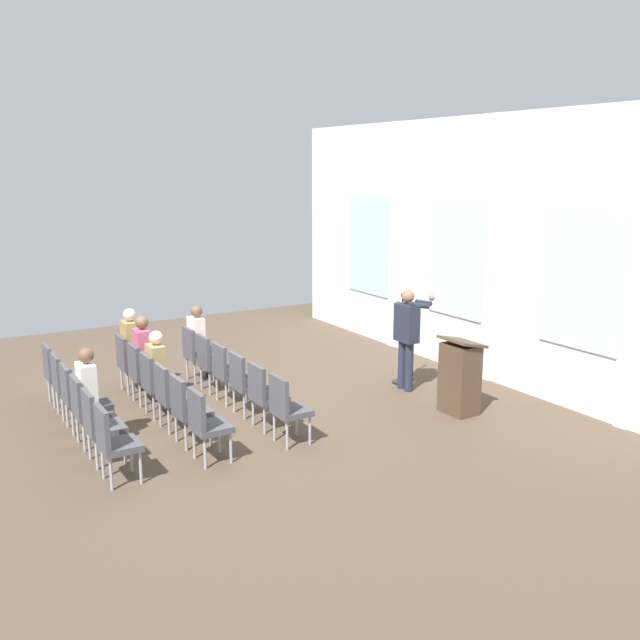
{
  "coord_description": "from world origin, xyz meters",
  "views": [
    {
      "loc": [
        9.34,
        -3.41,
        3.61
      ],
      "look_at": [
        0.18,
        2.11,
        1.25
      ],
      "focal_mm": 39.44,
      "sensor_mm": 36.0,
      "label": 1
    }
  ],
  "objects_px": {
    "chair_r1_c0": "(129,360)",
    "chair_r1_c5": "(206,421)",
    "chair_r2_c1": "(65,381)",
    "chair_r2_c2": "(75,393)",
    "lectern": "(460,377)",
    "chair_r1_c3": "(170,393)",
    "audience_r1_c0": "(133,346)",
    "chair_r0_c3": "(244,380)",
    "chair_r1_c1": "(141,370)",
    "chair_r2_c0": "(56,370)",
    "chair_r2_c5": "(113,439)",
    "chair_r0_c5": "(287,405)",
    "chair_r1_c4": "(187,406)",
    "speaker": "(407,332)",
    "chair_r1_c2": "(155,381)",
    "chair_r0_c2": "(226,369)",
    "audience_r1_c1": "(146,355)",
    "audience_r2_c3": "(91,391)",
    "chair_r2_c4": "(99,422)",
    "chair_r0_c1": "(210,360)",
    "chair_r0_c4": "(264,392)",
    "mic_stand": "(401,364)",
    "audience_r0_c0": "(199,339)",
    "chair_r2_c3": "(86,407)",
    "chair_r0_c0": "(195,351)",
    "audience_r1_c2": "(160,368)"
  },
  "relations": [
    {
      "from": "chair_r1_c0",
      "to": "chair_r1_c5",
      "type": "xyz_separation_m",
      "value": [
        3.25,
        0.0,
        0.0
      ]
    },
    {
      "from": "chair_r2_c1",
      "to": "chair_r2_c2",
      "type": "height_order",
      "value": "same"
    },
    {
      "from": "lectern",
      "to": "chair_r1_c3",
      "type": "height_order",
      "value": "lectern"
    },
    {
      "from": "audience_r1_c0",
      "to": "chair_r0_c3",
      "type": "bearing_deg",
      "value": 28.37
    },
    {
      "from": "chair_r1_c0",
      "to": "chair_r2_c2",
      "type": "relative_size",
      "value": 1.0
    },
    {
      "from": "chair_r1_c1",
      "to": "chair_r2_c0",
      "type": "bearing_deg",
      "value": -119.88
    },
    {
      "from": "chair_r2_c2",
      "to": "chair_r2_c5",
      "type": "relative_size",
      "value": 1.0
    },
    {
      "from": "chair_r0_c5",
      "to": "chair_r1_c4",
      "type": "bearing_deg",
      "value": -119.88
    },
    {
      "from": "speaker",
      "to": "lectern",
      "type": "height_order",
      "value": "speaker"
    },
    {
      "from": "chair_r1_c2",
      "to": "chair_r2_c2",
      "type": "relative_size",
      "value": 1.0
    },
    {
      "from": "chair_r1_c0",
      "to": "chair_r2_c5",
      "type": "bearing_deg",
      "value": -19.2
    },
    {
      "from": "chair_r0_c2",
      "to": "audience_r1_c1",
      "type": "height_order",
      "value": "audience_r1_c1"
    },
    {
      "from": "chair_r1_c2",
      "to": "audience_r2_c3",
      "type": "distance_m",
      "value": 1.25
    },
    {
      "from": "chair_r2_c4",
      "to": "chair_r1_c4",
      "type": "bearing_deg",
      "value": 90.0
    },
    {
      "from": "chair_r1_c2",
      "to": "chair_r1_c3",
      "type": "xyz_separation_m",
      "value": [
        0.65,
        0.0,
        0.0
      ]
    },
    {
      "from": "chair_r0_c3",
      "to": "chair_r0_c1",
      "type": "bearing_deg",
      "value": 180.0
    },
    {
      "from": "speaker",
      "to": "chair_r0_c4",
      "type": "relative_size",
      "value": 1.77
    },
    {
      "from": "chair_r0_c2",
      "to": "audience_r1_c0",
      "type": "xyz_separation_m",
      "value": [
        -1.3,
        -1.05,
        0.23
      ]
    },
    {
      "from": "chair_r1_c3",
      "to": "mic_stand",
      "type": "bearing_deg",
      "value": 90.72
    },
    {
      "from": "chair_r1_c0",
      "to": "chair_r2_c2",
      "type": "bearing_deg",
      "value": -41.03
    },
    {
      "from": "chair_r1_c0",
      "to": "chair_r0_c3",
      "type": "bearing_deg",
      "value": 30.12
    },
    {
      "from": "audience_r0_c0",
      "to": "chair_r1_c2",
      "type": "distance_m",
      "value": 1.79
    },
    {
      "from": "audience_r1_c1",
      "to": "chair_r2_c2",
      "type": "height_order",
      "value": "audience_r1_c1"
    },
    {
      "from": "audience_r0_c0",
      "to": "audience_r1_c1",
      "type": "distance_m",
      "value": 1.31
    },
    {
      "from": "chair_r1_c2",
      "to": "chair_r1_c4",
      "type": "bearing_deg",
      "value": 0.0
    },
    {
      "from": "chair_r0_c4",
      "to": "audience_r0_c0",
      "type": "bearing_deg",
      "value": 178.2
    },
    {
      "from": "audience_r0_c0",
      "to": "chair_r1_c0",
      "type": "xyz_separation_m",
      "value": [
        0.0,
        -1.21,
        -0.2
      ]
    },
    {
      "from": "chair_r1_c4",
      "to": "chair_r2_c0",
      "type": "xyz_separation_m",
      "value": [
        -2.6,
        -1.13,
        0.0
      ]
    },
    {
      "from": "chair_r0_c4",
      "to": "chair_r1_c4",
      "type": "relative_size",
      "value": 1.0
    },
    {
      "from": "audience_r1_c0",
      "to": "chair_r2_c5",
      "type": "xyz_separation_m",
      "value": [
        3.25,
        -1.21,
        -0.23
      ]
    },
    {
      "from": "chair_r0_c1",
      "to": "chair_r2_c3",
      "type": "height_order",
      "value": "same"
    },
    {
      "from": "chair_r2_c4",
      "to": "chair_r2_c1",
      "type": "bearing_deg",
      "value": 180.0
    },
    {
      "from": "speaker",
      "to": "chair_r1_c5",
      "type": "distance_m",
      "value": 4.08
    },
    {
      "from": "speaker",
      "to": "chair_r0_c1",
      "type": "relative_size",
      "value": 1.77
    },
    {
      "from": "mic_stand",
      "to": "audience_r0_c0",
      "type": "height_order",
      "value": "mic_stand"
    },
    {
      "from": "audience_r1_c0",
      "to": "chair_r2_c4",
      "type": "distance_m",
      "value": 2.88
    },
    {
      "from": "chair_r1_c1",
      "to": "chair_r1_c5",
      "type": "relative_size",
      "value": 1.0
    },
    {
      "from": "chair_r1_c1",
      "to": "chair_r1_c5",
      "type": "distance_m",
      "value": 2.6
    },
    {
      "from": "lectern",
      "to": "audience_r0_c0",
      "type": "bearing_deg",
      "value": -142.61
    },
    {
      "from": "speaker",
      "to": "audience_r1_c0",
      "type": "xyz_separation_m",
      "value": [
        -2.22,
        -3.84,
        -0.21
      ]
    },
    {
      "from": "chair_r2_c0",
      "to": "chair_r2_c5",
      "type": "height_order",
      "value": "same"
    },
    {
      "from": "chair_r1_c3",
      "to": "chair_r0_c1",
      "type": "bearing_deg",
      "value": 138.97
    },
    {
      "from": "chair_r2_c1",
      "to": "audience_r1_c1",
      "type": "bearing_deg",
      "value": 90.0
    },
    {
      "from": "chair_r0_c0",
      "to": "chair_r2_c0",
      "type": "xyz_separation_m",
      "value": [
        0.0,
        -2.26,
        0.0
      ]
    },
    {
      "from": "chair_r1_c0",
      "to": "chair_r2_c4",
      "type": "bearing_deg",
      "value": -23.52
    },
    {
      "from": "chair_r0_c0",
      "to": "chair_r2_c5",
      "type": "relative_size",
      "value": 1.0
    },
    {
      "from": "chair_r1_c1",
      "to": "audience_r2_c3",
      "type": "xyz_separation_m",
      "value": [
        1.3,
        -1.05,
        0.2
      ]
    },
    {
      "from": "audience_r1_c2",
      "to": "chair_r1_c4",
      "type": "bearing_deg",
      "value": -3.68
    },
    {
      "from": "audience_r2_c3",
      "to": "audience_r1_c1",
      "type": "bearing_deg",
      "value": 139.04
    },
    {
      "from": "chair_r1_c4",
      "to": "chair_r2_c4",
      "type": "height_order",
      "value": "same"
    }
  ]
}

